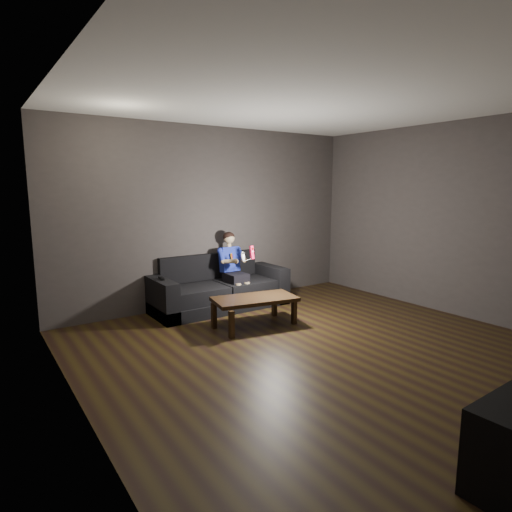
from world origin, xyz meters
TOP-DOWN VIEW (x-y plane):
  - floor at (0.00, 0.00)m, footprint 5.00×5.00m
  - back_wall at (0.00, 2.50)m, footprint 5.00×0.04m
  - left_wall at (-2.50, 0.00)m, footprint 0.04×5.00m
  - right_wall at (2.50, 0.00)m, footprint 0.04×5.00m
  - ceiling at (0.00, 0.00)m, footprint 5.00×5.00m
  - sofa at (-0.10, 2.20)m, footprint 2.04×0.88m
  - child at (0.13, 2.14)m, footprint 0.42×0.52m
  - wii_remote_red at (0.21, 1.74)m, footprint 0.05×0.07m
  - nunchuk_white at (0.06, 1.75)m, footprint 0.07×0.09m
  - wii_remote_black at (-1.02, 2.12)m, footprint 0.06×0.17m
  - coffee_table at (-0.14, 1.16)m, footprint 1.15×0.72m

SIDE VIEW (x-z plane):
  - floor at x=0.00m, z-range 0.00..0.00m
  - sofa at x=-0.10m, z-range -0.14..0.65m
  - coffee_table at x=-0.14m, z-range 0.14..0.53m
  - wii_remote_black at x=-1.02m, z-range 0.55..0.59m
  - child at x=0.13m, z-range 0.15..1.19m
  - nunchuk_white at x=0.06m, z-range 0.76..0.90m
  - wii_remote_red at x=0.21m, z-range 0.77..0.97m
  - back_wall at x=0.00m, z-range 0.00..2.70m
  - left_wall at x=-2.50m, z-range 0.00..2.70m
  - right_wall at x=2.50m, z-range 0.00..2.70m
  - ceiling at x=0.00m, z-range 2.69..2.71m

